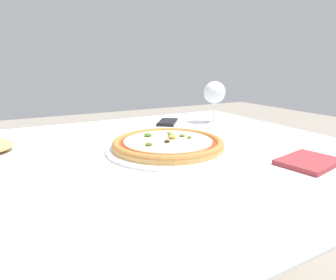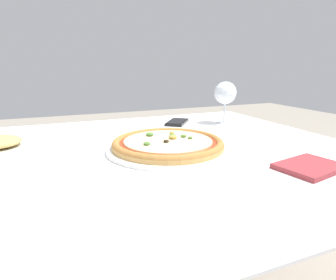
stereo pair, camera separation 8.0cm
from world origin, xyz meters
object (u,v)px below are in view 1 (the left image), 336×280
object	(u,v)px
dining_table	(138,180)
pizza_plate	(168,144)
cell_phone	(168,122)
wine_glass_far_left	(215,93)

from	to	relation	value
dining_table	pizza_plate	xyz separation A→B (m)	(0.09, -0.01, 0.10)
pizza_plate	cell_phone	distance (m)	0.38
dining_table	cell_phone	size ratio (longest dim) A/B	8.34
dining_table	pizza_plate	distance (m)	0.13
wine_glass_far_left	cell_phone	distance (m)	0.23
wine_glass_far_left	cell_phone	bearing A→B (deg)	157.71
dining_table	wine_glass_far_left	bearing A→B (deg)	29.11
pizza_plate	wine_glass_far_left	world-z (taller)	wine_glass_far_left
dining_table	wine_glass_far_left	distance (m)	0.56
pizza_plate	wine_glass_far_left	xyz separation A→B (m)	(0.36, 0.27, 0.11)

